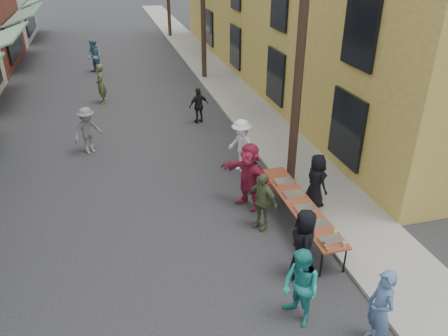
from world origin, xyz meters
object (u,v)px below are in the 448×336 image
catering_tray_sausage (331,240)px  server (316,181)px  serving_table (300,205)px  guest_front_a (304,245)px  guest_front_c (301,288)px  utility_pole_near (302,34)px

catering_tray_sausage → server: bearing=71.3°
serving_table → guest_front_a: (-0.69, -1.73, 0.15)m
guest_front_a → catering_tray_sausage: bearing=110.9°
serving_table → guest_front_c: size_ratio=2.39×
utility_pole_near → guest_front_c: (-2.06, -5.25, -3.66)m
guest_front_a → server: 2.93m
guest_front_c → utility_pole_near: bearing=142.9°
utility_pole_near → guest_front_c: 6.73m
server → guest_front_a: bearing=138.3°
utility_pole_near → server: utility_pole_near is taller
guest_front_c → serving_table: bearing=140.4°
utility_pole_near → guest_front_a: size_ratio=5.25×
catering_tray_sausage → server: 2.57m
guest_front_a → guest_front_c: guest_front_a is taller
serving_table → catering_tray_sausage: (0.00, -1.65, 0.08)m
guest_front_a → guest_front_c: (-0.60, -1.18, -0.02)m
guest_front_a → serving_table: bearing=172.7°
catering_tray_sausage → guest_front_c: bearing=-135.7°
catering_tray_sausage → server: server is taller
guest_front_a → guest_front_c: size_ratio=1.03×
guest_front_a → server: size_ratio=1.11×
serving_table → catering_tray_sausage: size_ratio=8.00×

